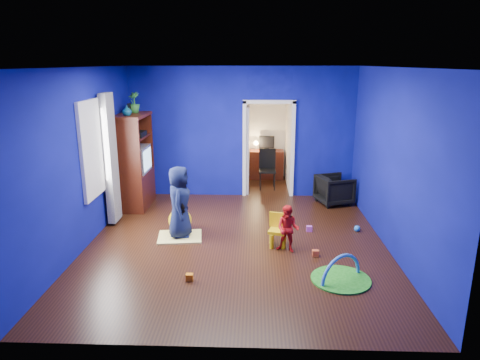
{
  "coord_description": "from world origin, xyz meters",
  "views": [
    {
      "loc": [
        0.3,
        -6.71,
        2.98
      ],
      "look_at": [
        0.04,
        0.4,
        1.01
      ],
      "focal_mm": 32.0,
      "sensor_mm": 36.0,
      "label": 1
    }
  ],
  "objects_px": {
    "crt_tv": "(136,159)",
    "hopper_ball": "(180,220)",
    "child_navy": "(179,202)",
    "play_mat": "(341,279)",
    "study_desk": "(266,164)",
    "folding_chair": "(267,170)",
    "vase": "(127,111)",
    "armchair": "(334,190)",
    "kid_chair": "(278,232)",
    "toddler_red": "(288,229)",
    "tv_armoire": "(135,161)",
    "child_black": "(180,205)"
  },
  "relations": [
    {
      "from": "tv_armoire",
      "to": "vase",
      "type": "bearing_deg",
      "value": -90.0
    },
    {
      "from": "child_black",
      "to": "kid_chair",
      "type": "relative_size",
      "value": 2.29
    },
    {
      "from": "crt_tv",
      "to": "hopper_ball",
      "type": "xyz_separation_m",
      "value": [
        1.12,
        -1.39,
        -0.81
      ]
    },
    {
      "from": "crt_tv",
      "to": "hopper_ball",
      "type": "distance_m",
      "value": 1.96
    },
    {
      "from": "tv_armoire",
      "to": "crt_tv",
      "type": "xyz_separation_m",
      "value": [
        0.04,
        0.0,
        0.04
      ]
    },
    {
      "from": "study_desk",
      "to": "folding_chair",
      "type": "relative_size",
      "value": 0.96
    },
    {
      "from": "armchair",
      "to": "play_mat",
      "type": "relative_size",
      "value": 0.82
    },
    {
      "from": "vase",
      "to": "toddler_red",
      "type": "bearing_deg",
      "value": -31.73
    },
    {
      "from": "armchair",
      "to": "kid_chair",
      "type": "height_order",
      "value": "armchair"
    },
    {
      "from": "hopper_ball",
      "to": "folding_chair",
      "type": "bearing_deg",
      "value": 59.37
    },
    {
      "from": "tv_armoire",
      "to": "hopper_ball",
      "type": "distance_m",
      "value": 1.97
    },
    {
      "from": "tv_armoire",
      "to": "crt_tv",
      "type": "height_order",
      "value": "tv_armoire"
    },
    {
      "from": "child_navy",
      "to": "vase",
      "type": "distance_m",
      "value": 2.3
    },
    {
      "from": "kid_chair",
      "to": "study_desk",
      "type": "xyz_separation_m",
      "value": [
        -0.09,
        4.34,
        0.12
      ]
    },
    {
      "from": "crt_tv",
      "to": "study_desk",
      "type": "bearing_deg",
      "value": 40.31
    },
    {
      "from": "hopper_ball",
      "to": "child_black",
      "type": "bearing_deg",
      "value": -77.89
    },
    {
      "from": "armchair",
      "to": "crt_tv",
      "type": "relative_size",
      "value": 0.99
    },
    {
      "from": "child_black",
      "to": "folding_chair",
      "type": "bearing_deg",
      "value": -48.18
    },
    {
      "from": "hopper_ball",
      "to": "study_desk",
      "type": "height_order",
      "value": "study_desk"
    },
    {
      "from": "child_navy",
      "to": "vase",
      "type": "bearing_deg",
      "value": 39.92
    },
    {
      "from": "armchair",
      "to": "study_desk",
      "type": "distance_m",
      "value": 2.5
    },
    {
      "from": "armchair",
      "to": "study_desk",
      "type": "height_order",
      "value": "study_desk"
    },
    {
      "from": "armchair",
      "to": "study_desk",
      "type": "bearing_deg",
      "value": 15.81
    },
    {
      "from": "armchair",
      "to": "play_mat",
      "type": "xyz_separation_m",
      "value": [
        -0.49,
        -3.41,
        -0.3
      ]
    },
    {
      "from": "kid_chair",
      "to": "child_black",
      "type": "bearing_deg",
      "value": -178.2
    },
    {
      "from": "kid_chair",
      "to": "child_navy",
      "type": "bearing_deg",
      "value": -176.78
    },
    {
      "from": "child_navy",
      "to": "hopper_ball",
      "type": "height_order",
      "value": "child_navy"
    },
    {
      "from": "play_mat",
      "to": "study_desk",
      "type": "bearing_deg",
      "value": 99.63
    },
    {
      "from": "vase",
      "to": "folding_chair",
      "type": "height_order",
      "value": "vase"
    },
    {
      "from": "child_black",
      "to": "vase",
      "type": "xyz_separation_m",
      "value": [
        -1.21,
        1.3,
        1.49
      ]
    },
    {
      "from": "tv_armoire",
      "to": "toddler_red",
      "type": "bearing_deg",
      "value": -35.63
    },
    {
      "from": "child_navy",
      "to": "study_desk",
      "type": "xyz_separation_m",
      "value": [
        1.6,
        4.0,
        -0.26
      ]
    },
    {
      "from": "crt_tv",
      "to": "folding_chair",
      "type": "height_order",
      "value": "crt_tv"
    },
    {
      "from": "crt_tv",
      "to": "play_mat",
      "type": "distance_m",
      "value": 4.95
    },
    {
      "from": "child_navy",
      "to": "play_mat",
      "type": "bearing_deg",
      "value": -122.53
    },
    {
      "from": "hopper_ball",
      "to": "tv_armoire",
      "type": "bearing_deg",
      "value": 129.92
    },
    {
      "from": "toddler_red",
      "to": "tv_armoire",
      "type": "distance_m",
      "value": 3.8
    },
    {
      "from": "tv_armoire",
      "to": "crt_tv",
      "type": "relative_size",
      "value": 2.8
    },
    {
      "from": "toddler_red",
      "to": "kid_chair",
      "type": "height_order",
      "value": "toddler_red"
    },
    {
      "from": "hopper_ball",
      "to": "study_desk",
      "type": "distance_m",
      "value": 4.1
    },
    {
      "from": "toddler_red",
      "to": "hopper_ball",
      "type": "distance_m",
      "value": 2.06
    },
    {
      "from": "armchair",
      "to": "folding_chair",
      "type": "xyz_separation_m",
      "value": [
        -1.42,
        1.1,
        0.15
      ]
    },
    {
      "from": "vase",
      "to": "crt_tv",
      "type": "distance_m",
      "value": 1.08
    },
    {
      "from": "armchair",
      "to": "toddler_red",
      "type": "xyz_separation_m",
      "value": [
        -1.18,
        -2.48,
        0.07
      ]
    },
    {
      "from": "tv_armoire",
      "to": "hopper_ball",
      "type": "bearing_deg",
      "value": -50.08
    },
    {
      "from": "tv_armoire",
      "to": "folding_chair",
      "type": "xyz_separation_m",
      "value": [
        2.81,
        1.39,
        -0.52
      ]
    },
    {
      "from": "folding_chair",
      "to": "study_desk",
      "type": "bearing_deg",
      "value": 90.0
    },
    {
      "from": "vase",
      "to": "study_desk",
      "type": "xyz_separation_m",
      "value": [
        2.81,
        2.65,
        -1.69
      ]
    },
    {
      "from": "child_navy",
      "to": "study_desk",
      "type": "height_order",
      "value": "child_navy"
    },
    {
      "from": "child_black",
      "to": "child_navy",
      "type": "distance_m",
      "value": 0.08
    }
  ]
}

